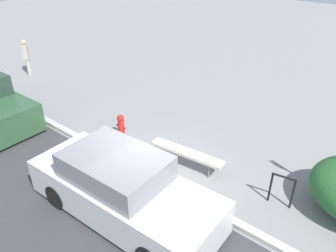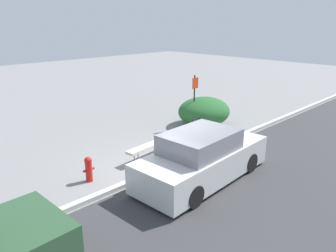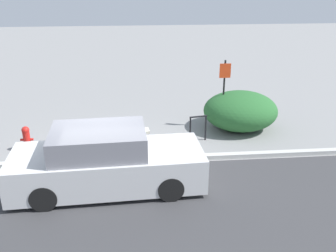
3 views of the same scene
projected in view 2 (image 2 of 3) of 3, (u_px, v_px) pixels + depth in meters
The scene contains 8 objects.
ground_plane at pixel (169, 168), 10.46m from camera, with size 60.00×60.00×0.00m, color gray.
curb at pixel (169, 166), 10.44m from camera, with size 60.00×0.20×0.13m.
bench at pixel (151, 145), 11.16m from camera, with size 2.14×0.52×0.49m.
bike_rack at pixel (196, 126), 13.00m from camera, with size 0.55×0.14×0.83m.
sign_post at pixel (194, 97), 14.03m from camera, with size 0.36×0.08×2.30m.
fire_hydrant at pixel (89, 168), 9.47m from camera, with size 0.36×0.22×0.77m.
shrub_hedge at pixel (204, 111), 14.58m from camera, with size 2.43×2.18×1.26m.
parked_car_near at pixel (202, 158), 9.50m from camera, with size 4.56×1.90×1.51m.
Camera 2 is at (-6.74, -6.76, 4.47)m, focal length 35.00 mm.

